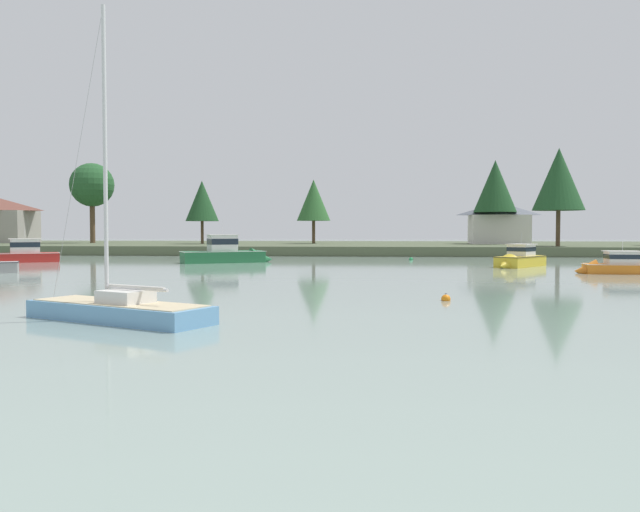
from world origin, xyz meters
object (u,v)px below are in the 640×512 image
Objects in this scene: cruiser_green at (231,256)px; cruiser_orange at (615,268)px; cruiser_yellow at (518,262)px; mooring_buoy_orange at (446,299)px; mooring_buoy_green at (411,259)px; cruiser_red at (17,256)px; sailboat_skyblue at (119,314)px.

cruiser_orange is at bearing -22.66° from cruiser_green.
cruiser_yellow is 32.50m from mooring_buoy_orange.
cruiser_red is at bearing -168.14° from mooring_buoy_green.
cruiser_red is 15.93× the size of mooring_buoy_orange.
cruiser_green is at bearing 97.22° from sailboat_skyblue.
sailboat_skyblue reaches higher than cruiser_orange.
cruiser_yellow is 53.56m from cruiser_red.
cruiser_orange is 0.54× the size of sailboat_skyblue.
cruiser_green is (-35.65, 14.88, 0.23)m from cruiser_orange.
cruiser_green is at bearing 168.73° from cruiser_yellow.
cruiser_red is 23.76m from cruiser_green.
cruiser_yellow is at bearing -54.54° from mooring_buoy_green.
mooring_buoy_orange is at bearing -62.00° from cruiser_green.
cruiser_orange is (5.97, -8.97, -0.04)m from cruiser_yellow.
cruiser_red is (-53.39, 4.26, 0.15)m from cruiser_yellow.
cruiser_orange is 38.63m from cruiser_green.
cruiser_red is at bearing 167.44° from cruiser_orange.
cruiser_orange is at bearing 53.74° from mooring_buoy_orange.
cruiser_green is 19.72× the size of mooring_buoy_green.
cruiser_yellow is at bearing 123.65° from cruiser_orange.
cruiser_green is at bearing 4.01° from cruiser_red.
cruiser_red is at bearing 175.44° from cruiser_yellow.
mooring_buoy_orange is (43.28, -35.14, -0.56)m from cruiser_red.
cruiser_orange is 27.19m from mooring_buoy_orange.
mooring_buoy_orange is 1.01× the size of mooring_buoy_green.
cruiser_green reaches higher than cruiser_red.
cruiser_yellow is 46.15m from sailboat_skyblue.
cruiser_red is 0.81× the size of cruiser_green.
mooring_buoy_orange is (13.83, 8.57, -0.17)m from sailboat_skyblue.
sailboat_skyblue reaches higher than cruiser_yellow.
sailboat_skyblue is 24.87× the size of mooring_buoy_green.
cruiser_yellow is at bearing -4.56° from cruiser_red.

